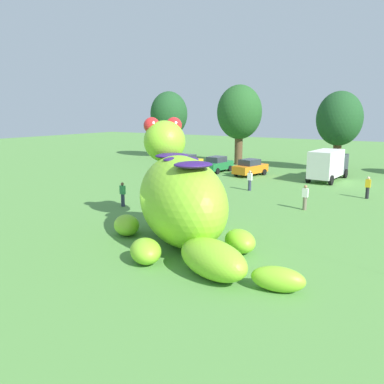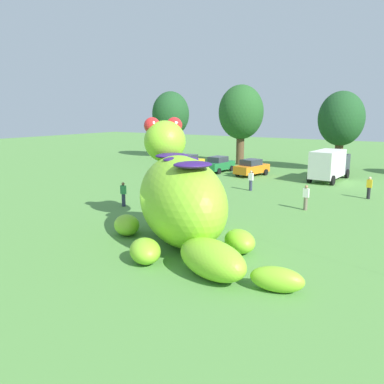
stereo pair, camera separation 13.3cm
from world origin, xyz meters
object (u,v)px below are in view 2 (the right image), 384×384
at_px(giant_inflatable_creature, 182,199).
at_px(car_green, 219,164).
at_px(spectator_far_side, 211,189).
at_px(car_yellow, 188,162).
at_px(spectator_wandering, 123,194).
at_px(box_truck, 330,164).
at_px(spectator_by_cars, 306,198).
at_px(spectator_mid_field, 251,181).
at_px(car_orange, 252,168).
at_px(spectator_near_inflatable, 369,188).

relative_size(giant_inflatable_creature, car_green, 2.76).
height_order(car_green, spectator_far_side, car_green).
relative_size(car_yellow, spectator_wandering, 2.46).
relative_size(spectator_wandering, spectator_far_side, 1.00).
bearing_deg(box_truck, giant_inflatable_creature, -93.65).
distance_m(car_green, spectator_by_cars, 17.76).
xyz_separation_m(spectator_mid_field, spectator_by_cars, (5.94, -4.12, 0.00)).
height_order(car_orange, spectator_wandering, car_orange).
bearing_deg(spectator_near_inflatable, spectator_wandering, -139.60).
height_order(car_green, car_orange, same).
height_order(car_yellow, car_green, same).
relative_size(car_yellow, spectator_mid_field, 2.46).
height_order(box_truck, spectator_far_side, box_truck).
relative_size(car_yellow, spectator_by_cars, 2.46).
bearing_deg(spectator_wandering, car_orange, 83.74).
xyz_separation_m(car_green, spectator_mid_field, (7.38, -7.64, -0.01)).
bearing_deg(spectator_near_inflatable, box_truck, 124.79).
bearing_deg(car_yellow, car_green, 4.12).
distance_m(giant_inflatable_creature, spectator_near_inflatable, 17.43).
distance_m(giant_inflatable_creature, spectator_far_side, 10.09).
height_order(giant_inflatable_creature, car_yellow, giant_inflatable_creature).
height_order(car_orange, box_truck, box_truck).
distance_m(box_truck, spectator_by_cars, 12.92).
distance_m(car_orange, spectator_by_cars, 14.61).
relative_size(spectator_near_inflatable, spectator_far_side, 1.00).
height_order(car_yellow, box_truck, box_truck).
height_order(spectator_by_cars, spectator_wandering, same).
bearing_deg(box_truck, spectator_near_inflatable, -55.21).
relative_size(spectator_mid_field, spectator_by_cars, 1.00).
distance_m(spectator_mid_field, spectator_wandering, 11.25).
xyz_separation_m(car_yellow, spectator_near_inflatable, (20.06, -5.42, -0.01)).
distance_m(car_yellow, spectator_mid_field, 13.37).
height_order(giant_inflatable_creature, spectator_by_cars, giant_inflatable_creature).
bearing_deg(spectator_by_cars, spectator_far_side, -172.52).
bearing_deg(car_green, giant_inflatable_creature, -65.19).
bearing_deg(spectator_far_side, car_orange, 100.72).
xyz_separation_m(spectator_mid_field, spectator_wandering, (-5.14, -10.00, 0.00)).
relative_size(car_yellow, spectator_far_side, 2.46).
relative_size(giant_inflatable_creature, spectator_mid_field, 6.80).
xyz_separation_m(car_green, spectator_far_side, (6.45, -12.66, -0.01)).
xyz_separation_m(spectator_near_inflatable, spectator_by_cars, (-2.96, -6.07, 0.00)).
bearing_deg(car_yellow, spectator_far_side, -50.43).
height_order(box_truck, spectator_by_cars, box_truck).
distance_m(car_green, box_truck, 11.68).
relative_size(car_yellow, box_truck, 0.65).
height_order(car_orange, spectator_near_inflatable, car_orange).
bearing_deg(spectator_far_side, spectator_wandering, -130.22).
height_order(car_orange, spectator_far_side, car_orange).
distance_m(spectator_wandering, spectator_far_side, 6.52).
bearing_deg(spectator_near_inflatable, spectator_mid_field, -167.67).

